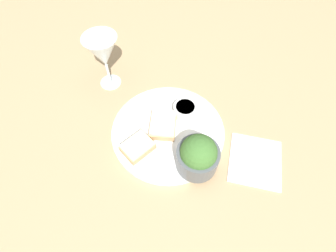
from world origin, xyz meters
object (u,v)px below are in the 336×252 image
Objects in this scene: sauce_ramekin at (185,110)px; wine_glass at (103,53)px; salad_bowl at (198,155)px; cheese_toast_far at (138,147)px; napkin at (255,161)px; cheese_toast_near at (162,126)px.

sauce_ramekin is 0.37× the size of wine_glass.
salad_bowl is 0.62× the size of wine_glass.
sauce_ramekin reaches higher than cheese_toast_far.
salad_bowl reaches higher than cheese_toast_far.
cheese_toast_far is at bearing -72.94° from salad_bowl.
cheese_toast_far is (0.04, -0.14, -0.03)m from salad_bowl.
salad_bowl is 0.59× the size of napkin.
sauce_ramekin is at bearing -138.70° from salad_bowl.
wine_glass is at bearing -91.23° from napkin.
cheese_toast_far reaches higher than napkin.
sauce_ramekin is 0.08m from cheese_toast_near.
salad_bowl is 1.18× the size of cheese_toast_far.
sauce_ramekin is 0.22m from napkin.
cheese_toast_far is at bearing -62.57° from napkin.
cheese_toast_far is at bearing -11.39° from cheese_toast_near.
salad_bowl is at bearing 41.30° from sauce_ramekin.
salad_bowl is at bearing 107.06° from cheese_toast_far.
salad_bowl is 0.14m from cheese_toast_near.
sauce_ramekin is at bearing 92.57° from wine_glass.
salad_bowl is 0.16m from napkin.
cheese_toast_near is 0.61× the size of napkin.
cheese_toast_far is at bearing -15.32° from sauce_ramekin.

